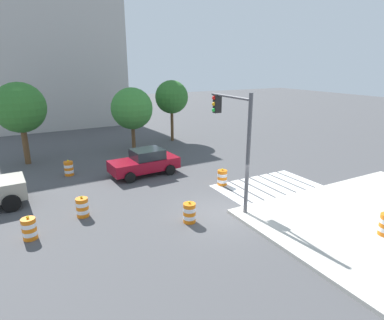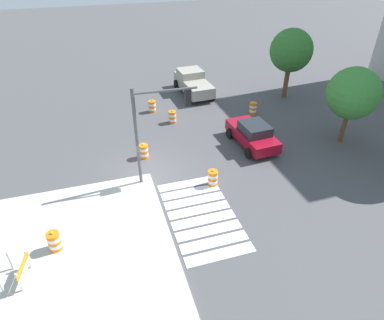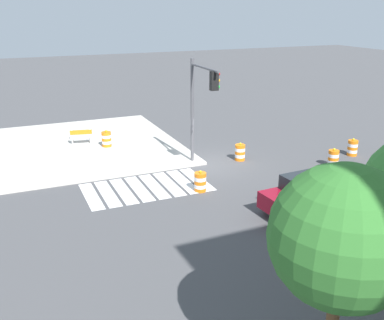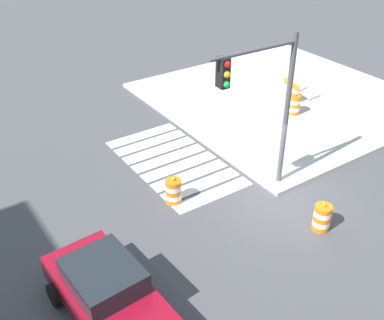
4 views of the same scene
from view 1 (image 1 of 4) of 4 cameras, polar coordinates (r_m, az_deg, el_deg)
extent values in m
plane|color=#474749|center=(15.73, 6.20, -9.20)|extent=(120.00, 120.00, 0.00)
cube|color=silver|center=(17.79, 6.57, -6.01)|extent=(0.60, 3.20, 0.02)
cube|color=silver|center=(18.20, 8.51, -5.54)|extent=(0.60, 3.20, 0.02)
cube|color=silver|center=(18.64, 10.36, -5.09)|extent=(0.60, 3.20, 0.02)
cube|color=silver|center=(19.10, 12.13, -4.66)|extent=(0.60, 3.20, 0.02)
cube|color=silver|center=(19.57, 13.81, -4.24)|extent=(0.60, 3.20, 0.02)
cube|color=silver|center=(20.06, 15.40, -3.84)|extent=(0.60, 3.20, 0.02)
cube|color=silver|center=(20.57, 16.92, -3.46)|extent=(0.60, 3.20, 0.02)
cube|color=silver|center=(21.09, 18.36, -3.10)|extent=(0.60, 3.20, 0.02)
cube|color=maroon|center=(20.77, -8.43, -0.75)|extent=(4.40, 2.10, 0.70)
cube|color=#1E2328|center=(20.68, -7.87, 1.08)|extent=(1.99, 1.71, 0.60)
cylinder|color=black|center=(19.57, -10.87, -3.06)|extent=(0.67, 0.28, 0.66)
cylinder|color=black|center=(21.26, -12.75, -1.56)|extent=(0.67, 0.28, 0.66)
cylinder|color=black|center=(20.62, -3.88, -1.75)|extent=(0.67, 0.28, 0.66)
cylinder|color=black|center=(22.23, -6.21, -0.43)|extent=(0.67, 0.28, 0.66)
cylinder|color=black|center=(17.84, -29.20, -6.65)|extent=(0.86, 0.35, 0.84)
cylinder|color=black|center=(19.76, -29.57, -4.55)|extent=(0.86, 0.35, 0.84)
cylinder|color=orange|center=(14.75, -0.46, -10.55)|extent=(0.56, 0.56, 0.18)
cylinder|color=white|center=(14.67, -0.46, -9.92)|extent=(0.56, 0.56, 0.18)
cylinder|color=orange|center=(14.59, -0.46, -9.29)|extent=(0.56, 0.56, 0.18)
cylinder|color=white|center=(14.52, -0.46, -8.65)|extent=(0.56, 0.56, 0.18)
cylinder|color=orange|center=(14.44, -0.46, -8.00)|extent=(0.56, 0.56, 0.18)
sphere|color=yellow|center=(14.38, -0.47, -7.46)|extent=(0.12, 0.12, 0.12)
cylinder|color=orange|center=(19.06, 5.32, -4.13)|extent=(0.56, 0.56, 0.18)
cylinder|color=white|center=(18.99, 5.34, -3.62)|extent=(0.56, 0.56, 0.18)
cylinder|color=orange|center=(18.93, 5.35, -3.11)|extent=(0.56, 0.56, 0.18)
cylinder|color=white|center=(18.87, 5.36, -2.60)|extent=(0.56, 0.56, 0.18)
cylinder|color=orange|center=(18.81, 5.38, -2.08)|extent=(0.56, 0.56, 0.18)
sphere|color=yellow|center=(18.76, 5.39, -1.65)|extent=(0.12, 0.12, 0.12)
cylinder|color=orange|center=(22.02, -20.78, -2.29)|extent=(0.56, 0.56, 0.18)
cylinder|color=white|center=(21.96, -20.83, -1.84)|extent=(0.56, 0.56, 0.18)
cylinder|color=orange|center=(21.91, -20.88, -1.40)|extent=(0.56, 0.56, 0.18)
cylinder|color=white|center=(21.86, -20.92, -0.95)|extent=(0.56, 0.56, 0.18)
cylinder|color=orange|center=(21.81, -20.97, -0.50)|extent=(0.56, 0.56, 0.18)
sphere|color=yellow|center=(21.76, -21.01, -0.12)|extent=(0.12, 0.12, 0.12)
cylinder|color=orange|center=(15.00, -26.55, -11.99)|extent=(0.56, 0.56, 0.18)
cylinder|color=white|center=(14.92, -26.65, -11.38)|extent=(0.56, 0.56, 0.18)
cylinder|color=orange|center=(14.84, -26.74, -10.76)|extent=(0.56, 0.56, 0.18)
cylinder|color=white|center=(14.76, -26.83, -10.14)|extent=(0.56, 0.56, 0.18)
cylinder|color=orange|center=(14.69, -26.92, -9.51)|extent=(0.56, 0.56, 0.18)
sphere|color=yellow|center=(14.63, -27.00, -8.98)|extent=(0.12, 0.12, 0.12)
cylinder|color=orange|center=(16.09, -18.63, -9.07)|extent=(0.56, 0.56, 0.18)
cylinder|color=white|center=(16.01, -18.69, -8.49)|extent=(0.56, 0.56, 0.18)
cylinder|color=orange|center=(15.94, -18.75, -7.90)|extent=(0.56, 0.56, 0.18)
cylinder|color=white|center=(15.87, -18.81, -7.31)|extent=(0.56, 0.56, 0.18)
cylinder|color=orange|center=(15.80, -18.87, -6.71)|extent=(0.56, 0.56, 0.18)
sphere|color=yellow|center=(15.74, -18.92, -6.21)|extent=(0.12, 0.12, 0.12)
cylinder|color=#4C4C51|center=(14.59, 9.83, 0.76)|extent=(0.18, 0.18, 5.50)
cylinder|color=#4C4C51|center=(15.42, 6.70, 11.03)|extent=(0.21, 3.20, 0.12)
cube|color=black|center=(16.41, 4.46, 9.85)|extent=(0.37, 0.29, 0.90)
sphere|color=red|center=(16.28, 3.90, 10.87)|extent=(0.20, 0.20, 0.20)
sphere|color=#F2A514|center=(16.31, 3.88, 9.82)|extent=(0.20, 0.20, 0.20)
sphere|color=green|center=(16.35, 3.86, 8.78)|extent=(0.20, 0.20, 0.20)
cylinder|color=brown|center=(26.54, -10.28, 4.03)|extent=(0.29, 0.29, 2.28)
sphere|color=#387F33|center=(26.15, -10.54, 8.92)|extent=(3.27, 3.27, 3.27)
cylinder|color=brown|center=(25.41, -27.26, 2.43)|extent=(0.39, 0.39, 2.77)
sphere|color=#2D6B28|center=(24.98, -28.05, 8.16)|extent=(3.41, 3.41, 3.41)
cylinder|color=brown|center=(29.62, -3.53, 6.22)|extent=(0.26, 0.26, 2.94)
sphere|color=#2D6B28|center=(29.27, -3.61, 11.02)|extent=(2.93, 2.93, 2.93)
cube|color=#B2ADA8|center=(41.22, -23.65, 18.52)|extent=(14.18, 10.26, 18.18)
camera|label=2|loc=(26.09, 43.63, 22.95)|focal=31.47mm
camera|label=3|loc=(37.03, 0.62, 18.77)|focal=42.05mm
camera|label=4|loc=(21.64, -33.61, 21.91)|focal=43.13mm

